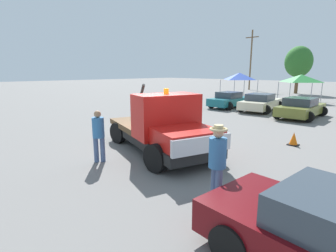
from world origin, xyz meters
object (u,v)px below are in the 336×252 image
at_px(canopy_tent_blue, 239,76).
at_px(canopy_tent_green, 301,78).
at_px(tow_truck, 163,128).
at_px(person_near_truck, 217,158).
at_px(parked_car_cream, 261,102).
at_px(utility_pole, 251,59).
at_px(traffic_cone, 294,139).
at_px(person_at_hood, 98,133).
at_px(parked_car_olive, 301,108).
at_px(parked_car_teal, 230,100).
at_px(tree_left, 299,62).

distance_m(canopy_tent_blue, canopy_tent_green, 6.55).
distance_m(tow_truck, person_near_truck, 4.03).
bearing_deg(parked_car_cream, utility_pole, 22.79).
distance_m(canopy_tent_blue, traffic_cone, 20.43).
bearing_deg(traffic_cone, parked_car_cream, 124.10).
bearing_deg(canopy_tent_blue, person_at_hood, -70.06).
relative_size(person_near_truck, canopy_tent_blue, 0.60).
height_order(parked_car_olive, canopy_tent_green, canopy_tent_green).
relative_size(parked_car_teal, canopy_tent_blue, 1.36).
height_order(tow_truck, parked_car_cream, tow_truck).
bearing_deg(traffic_cone, canopy_tent_green, 108.69).
height_order(tree_left, traffic_cone, tree_left).
xyz_separation_m(canopy_tent_green, utility_pole, (-12.15, 12.19, 2.66)).
distance_m(parked_car_cream, traffic_cone, 9.87).
height_order(tow_truck, parked_car_teal, tow_truck).
height_order(tow_truck, person_at_hood, tow_truck).
height_order(parked_car_teal, traffic_cone, parked_car_teal).
height_order(tow_truck, person_near_truck, tow_truck).
bearing_deg(person_at_hood, canopy_tent_blue, 145.63).
height_order(canopy_tent_green, traffic_cone, canopy_tent_green).
xyz_separation_m(parked_car_olive, traffic_cone, (2.23, -7.16, -0.40)).
bearing_deg(tree_left, traffic_cone, -70.24).
distance_m(tow_truck, parked_car_teal, 13.60).
xyz_separation_m(parked_car_olive, canopy_tent_blue, (-9.99, 9.06, 1.79)).
relative_size(person_at_hood, tree_left, 0.28).
distance_m(person_at_hood, parked_car_olive, 14.08).
xyz_separation_m(parked_car_teal, parked_car_olive, (5.94, -0.82, 0.00)).
bearing_deg(tow_truck, parked_car_teal, 128.91).
relative_size(parked_car_olive, canopy_tent_blue, 1.48).
bearing_deg(parked_car_teal, canopy_tent_blue, 27.01).
distance_m(parked_car_teal, traffic_cone, 11.43).
height_order(parked_car_olive, traffic_cone, parked_car_olive).
bearing_deg(tow_truck, parked_car_cream, 117.76).
height_order(person_at_hood, tree_left, tree_left).
bearing_deg(tow_truck, person_near_truck, -8.78).
relative_size(tow_truck, person_near_truck, 3.27).
bearing_deg(parked_car_teal, traffic_cone, -133.44).
distance_m(canopy_tent_green, traffic_cone, 17.89).
bearing_deg(person_at_hood, parked_car_cream, 132.06).
bearing_deg(parked_car_cream, tree_left, 4.68).
bearing_deg(person_near_truck, parked_car_olive, -140.24).
height_order(parked_car_cream, parked_car_olive, same).
height_order(parked_car_teal, canopy_tent_green, canopy_tent_green).
relative_size(tow_truck, canopy_tent_green, 1.93).
distance_m(person_near_truck, canopy_tent_green, 24.05).
height_order(parked_car_olive, canopy_tent_blue, canopy_tent_blue).
bearing_deg(canopy_tent_green, traffic_cone, -71.31).
height_order(traffic_cone, utility_pole, utility_pole).
distance_m(tree_left, traffic_cone, 28.87).
relative_size(person_at_hood, parked_car_olive, 0.38).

